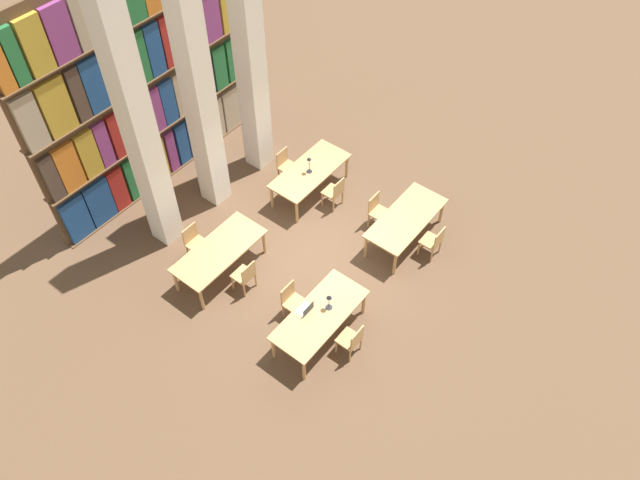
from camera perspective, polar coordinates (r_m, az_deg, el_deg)
ground_plane at (r=14.05m, az=-0.43°, el=-1.46°), size 40.00×40.00×0.00m
bookshelf_bank at (r=14.78m, az=-15.06°, el=13.86°), size 6.50×0.35×5.50m
pillar_left at (r=12.85m, az=-16.12°, el=9.31°), size 0.52×0.52×6.00m
pillar_center at (r=13.58m, az=-11.05°, el=12.92°), size 0.52×0.52×6.00m
pillar_right at (r=14.45m, az=-6.42°, el=16.04°), size 0.52×0.52×6.00m
reading_table_0 at (r=12.32m, az=-0.02°, el=-6.97°), size 2.11×0.93×0.73m
chair_0 at (r=12.27m, az=2.91°, el=-9.10°), size 0.42×0.40×0.86m
chair_1 at (r=12.77m, az=-2.54°, el=-5.55°), size 0.42×0.40×0.86m
desk_lamp_0 at (r=12.13m, az=0.83°, el=-5.49°), size 0.14×0.14×0.40m
laptop at (r=12.28m, az=-1.33°, el=-6.36°), size 0.32×0.22×0.21m
reading_table_1 at (r=14.02m, az=7.87°, el=1.87°), size 2.11×0.93×0.73m
chair_2 at (r=13.95m, az=10.33°, el=-0.11°), size 0.42×0.40×0.86m
chair_3 at (r=14.40m, az=5.27°, el=2.71°), size 0.42×0.40×0.86m
reading_table_2 at (r=13.46m, az=-9.20°, el=-1.08°), size 2.11×0.93×0.73m
chair_4 at (r=13.23m, az=-6.85°, el=-3.22°), size 0.42×0.40×0.86m
chair_5 at (r=13.99m, az=-11.36°, el=-0.15°), size 0.42×0.40×0.86m
reading_table_3 at (r=14.96m, az=-0.92°, el=6.23°), size 2.11×0.93×0.73m
chair_6 at (r=14.76m, az=1.35°, el=4.44°), size 0.42×0.40×0.86m
chair_7 at (r=15.44m, az=-3.11°, el=6.88°), size 0.42×0.40×0.86m
desk_lamp_1 at (r=14.66m, az=-1.00°, el=7.13°), size 0.14×0.14×0.45m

